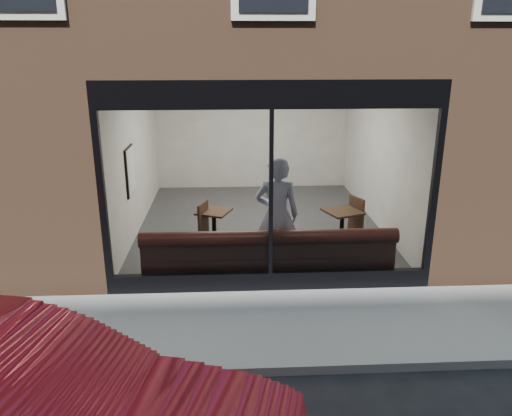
{
  "coord_description": "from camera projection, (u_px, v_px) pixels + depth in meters",
  "views": [
    {
      "loc": [
        -0.59,
        -4.96,
        3.65
      ],
      "look_at": [
        -0.2,
        2.4,
        1.24
      ],
      "focal_mm": 35.0,
      "sensor_mm": 36.0,
      "label": 1
    }
  ],
  "objects": [
    {
      "name": "ground",
      "position": [
        284.0,
        371.0,
        5.87
      ],
      "size": [
        120.0,
        120.0,
        0.0
      ],
      "primitive_type": "plane",
      "color": "black",
      "rests_on": "ground"
    },
    {
      "name": "cafe_wall_right",
      "position": [
        380.0,
        150.0,
        10.24
      ],
      "size": [
        0.0,
        6.0,
        6.0
      ],
      "primitive_type": "plane",
      "rotation": [
        1.57,
        0.0,
        -1.57
      ],
      "color": "beige",
      "rests_on": "ground"
    },
    {
      "name": "storefront_mullion",
      "position": [
        271.0,
        195.0,
        7.33
      ],
      "size": [
        0.06,
        0.1,
        2.5
      ],
      "primitive_type": "cube",
      "color": "black",
      "rests_on": "storefront_kick"
    },
    {
      "name": "kerb_near",
      "position": [
        284.0,
        369.0,
        5.8
      ],
      "size": [
        40.0,
        0.1,
        0.12
      ],
      "primitive_type": "cube",
      "color": "gray",
      "rests_on": "ground"
    },
    {
      "name": "storefront_glass",
      "position": [
        271.0,
        196.0,
        7.3
      ],
      "size": [
        4.8,
        0.0,
        4.8
      ],
      "primitive_type": "plane",
      "rotation": [
        1.57,
        0.0,
        0.0
      ],
      "color": "white",
      "rests_on": "storefront_kick"
    },
    {
      "name": "wall_poster",
      "position": [
        131.0,
        171.0,
        9.33
      ],
      "size": [
        0.02,
        0.64,
        0.85
      ],
      "primitive_type": "cube",
      "color": "white",
      "rests_on": "cafe_wall_left"
    },
    {
      "name": "cafe_ceiling",
      "position": [
        259.0,
        70.0,
        9.62
      ],
      "size": [
        6.0,
        6.0,
        0.0
      ],
      "primitive_type": "plane",
      "rotation": [
        3.14,
        0.0,
        0.0
      ],
      "color": "white",
      "rests_on": "host_building_upper"
    },
    {
      "name": "cafe_chair_right",
      "position": [
        347.0,
        234.0,
        9.44
      ],
      "size": [
        0.57,
        0.57,
        0.04
      ],
      "primitive_type": "cube",
      "rotation": [
        0.0,
        0.0,
        3.53
      ],
      "color": "#2F1F12",
      "rests_on": "cafe_floor"
    },
    {
      "name": "storefront_header",
      "position": [
        272.0,
        94.0,
        6.88
      ],
      "size": [
        5.0,
        0.1,
        0.4
      ],
      "primitive_type": "cube",
      "color": "black",
      "rests_on": "host_building_upper"
    },
    {
      "name": "cafe_chair_left",
      "position": [
        194.0,
        238.0,
        9.25
      ],
      "size": [
        0.58,
        0.58,
        0.04
      ],
      "primitive_type": "cube",
      "rotation": [
        0.0,
        0.0,
        2.83
      ],
      "color": "#2F1F12",
      "rests_on": "cafe_floor"
    },
    {
      "name": "host_building_backfill",
      "position": [
        248.0,
        113.0,
        15.81
      ],
      "size": [
        5.0,
        6.0,
        3.2
      ],
      "primitive_type": "cube",
      "color": "brown",
      "rests_on": "ground"
    },
    {
      "name": "cafe_floor",
      "position": [
        259.0,
        224.0,
        10.61
      ],
      "size": [
        6.0,
        6.0,
        0.0
      ],
      "primitive_type": "plane",
      "color": "#2D2D30",
      "rests_on": "ground"
    },
    {
      "name": "cafe_wall_left",
      "position": [
        135.0,
        153.0,
        9.99
      ],
      "size": [
        0.0,
        6.0,
        6.0
      ],
      "primitive_type": "plane",
      "rotation": [
        1.57,
        0.0,
        1.57
      ],
      "color": "beige",
      "rests_on": "ground"
    },
    {
      "name": "cafe_wall_back",
      "position": [
        252.0,
        128.0,
        12.95
      ],
      "size": [
        5.0,
        0.0,
        5.0
      ],
      "primitive_type": "plane",
      "rotation": [
        1.57,
        0.0,
        0.0
      ],
      "color": "beige",
      "rests_on": "ground"
    },
    {
      "name": "sidewalk_near",
      "position": [
        276.0,
        325.0,
        6.81
      ],
      "size": [
        40.0,
        2.0,
        0.01
      ],
      "primitive_type": "cube",
      "color": "gray",
      "rests_on": "ground"
    },
    {
      "name": "cafe_table_left",
      "position": [
        214.0,
        212.0,
        9.15
      ],
      "size": [
        0.72,
        0.72,
        0.04
      ],
      "primitive_type": "cube",
      "rotation": [
        0.0,
        0.0,
        -0.39
      ],
      "color": "#2F1F12",
      "rests_on": "cafe_floor"
    },
    {
      "name": "person",
      "position": [
        277.0,
        215.0,
        8.21
      ],
      "size": [
        0.76,
        0.53,
        1.97
      ],
      "primitive_type": "imported",
      "rotation": [
        0.0,
        0.0,
        3.06
      ],
      "color": "#A0B2D9",
      "rests_on": "cafe_floor"
    },
    {
      "name": "cafe_table_right",
      "position": [
        343.0,
        212.0,
        9.15
      ],
      "size": [
        0.77,
        0.77,
        0.04
      ],
      "primitive_type": "cube",
      "rotation": [
        0.0,
        0.0,
        0.37
      ],
      "color": "#2F1F12",
      "rests_on": "cafe_floor"
    },
    {
      "name": "host_building_pier_left",
      "position": [
        106.0,
        129.0,
        12.77
      ],
      "size": [
        2.5,
        12.0,
        3.2
      ],
      "primitive_type": "cube",
      "color": "brown",
      "rests_on": "ground"
    },
    {
      "name": "storefront_kick",
      "position": [
        270.0,
        281.0,
        7.76
      ],
      "size": [
        5.0,
        0.1,
        0.3
      ],
      "primitive_type": "cube",
      "color": "black",
      "rests_on": "ground"
    },
    {
      "name": "host_building_pier_right",
      "position": [
        394.0,
        127.0,
        13.15
      ],
      "size": [
        2.5,
        12.0,
        3.2
      ],
      "primitive_type": "cube",
      "color": "brown",
      "rests_on": "ground"
    },
    {
      "name": "banquette",
      "position": [
        268.0,
        266.0,
        8.12
      ],
      "size": [
        4.0,
        0.55,
        0.45
      ],
      "primitive_type": "cube",
      "color": "#3D1C16",
      "rests_on": "cafe_floor"
    }
  ]
}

